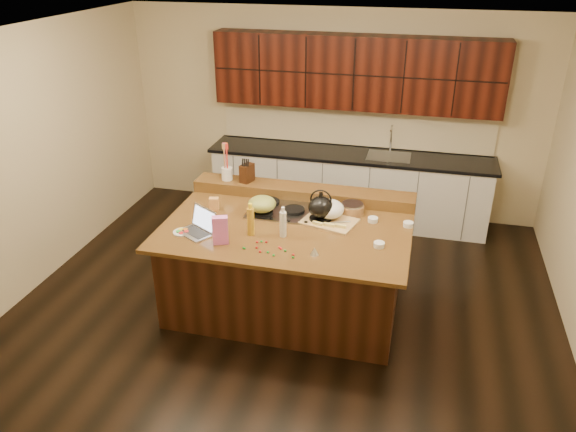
# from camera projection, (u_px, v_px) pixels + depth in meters

# --- Properties ---
(room) EXTENTS (5.52, 5.02, 2.72)m
(room) POSITION_uv_depth(u_px,v_px,m) (287.00, 185.00, 5.28)
(room) COLOR black
(room) RESTS_ON ground
(island) EXTENTS (2.40, 1.60, 0.92)m
(island) POSITION_uv_depth(u_px,v_px,m) (287.00, 266.00, 5.67)
(island) COLOR black
(island) RESTS_ON ground
(back_ledge) EXTENTS (2.40, 0.30, 0.12)m
(back_ledge) POSITION_uv_depth(u_px,v_px,m) (303.00, 192.00, 6.05)
(back_ledge) COLOR black
(back_ledge) RESTS_ON island
(cooktop) EXTENTS (0.92, 0.52, 0.05)m
(cooktop) POSITION_uv_depth(u_px,v_px,m) (294.00, 211.00, 5.72)
(cooktop) COLOR gray
(cooktop) RESTS_ON island
(back_counter) EXTENTS (3.70, 0.66, 2.40)m
(back_counter) POSITION_uv_depth(u_px,v_px,m) (351.00, 149.00, 7.32)
(back_counter) COLOR silver
(back_counter) RESTS_ON ground
(kettle) EXTENTS (0.31, 0.31, 0.22)m
(kettle) POSITION_uv_depth(u_px,v_px,m) (321.00, 207.00, 5.48)
(kettle) COLOR black
(kettle) RESTS_ON cooktop
(green_bowl) EXTENTS (0.33, 0.33, 0.16)m
(green_bowl) POSITION_uv_depth(u_px,v_px,m) (262.00, 204.00, 5.63)
(green_bowl) COLOR olive
(green_bowl) RESTS_ON cooktop
(laptop) EXTENTS (0.41, 0.39, 0.23)m
(laptop) POSITION_uv_depth(u_px,v_px,m) (199.00, 226.00, 5.32)
(laptop) COLOR #B7B7BC
(laptop) RESTS_ON island
(oil_bottle) EXTENTS (0.09, 0.09, 0.27)m
(oil_bottle) POSITION_uv_depth(u_px,v_px,m) (251.00, 222.00, 5.25)
(oil_bottle) COLOR #BA8D20
(oil_bottle) RESTS_ON island
(vinegar_bottle) EXTENTS (0.08, 0.08, 0.25)m
(vinegar_bottle) POSITION_uv_depth(u_px,v_px,m) (283.00, 224.00, 5.22)
(vinegar_bottle) COLOR silver
(vinegar_bottle) RESTS_ON island
(wooden_tray) EXTENTS (0.58, 0.49, 0.20)m
(wooden_tray) POSITION_uv_depth(u_px,v_px,m) (329.00, 212.00, 5.54)
(wooden_tray) COLOR tan
(wooden_tray) RESTS_ON island
(ramekin_a) EXTENTS (0.11, 0.11, 0.04)m
(ramekin_a) POSITION_uv_depth(u_px,v_px,m) (379.00, 245.00, 5.08)
(ramekin_a) COLOR white
(ramekin_a) RESTS_ON island
(ramekin_b) EXTENTS (0.13, 0.13, 0.04)m
(ramekin_b) POSITION_uv_depth(u_px,v_px,m) (408.00, 224.00, 5.44)
(ramekin_b) COLOR white
(ramekin_b) RESTS_ON island
(ramekin_c) EXTENTS (0.12, 0.12, 0.04)m
(ramekin_c) POSITION_uv_depth(u_px,v_px,m) (373.00, 220.00, 5.54)
(ramekin_c) COLOR white
(ramekin_c) RESTS_ON island
(strainer_bowl) EXTENTS (0.31, 0.31, 0.09)m
(strainer_bowl) POSITION_uv_depth(u_px,v_px,m) (352.00, 209.00, 5.70)
(strainer_bowl) COLOR #996B3F
(strainer_bowl) RESTS_ON island
(kitchen_timer) EXTENTS (0.09, 0.09, 0.07)m
(kitchen_timer) POSITION_uv_depth(u_px,v_px,m) (314.00, 251.00, 4.95)
(kitchen_timer) COLOR silver
(kitchen_timer) RESTS_ON island
(pink_bag) EXTENTS (0.16, 0.12, 0.27)m
(pink_bag) POSITION_uv_depth(u_px,v_px,m) (220.00, 230.00, 5.09)
(pink_bag) COLOR #E76CC2
(pink_bag) RESTS_ON island
(candy_plate) EXTENTS (0.23, 0.23, 0.01)m
(candy_plate) POSITION_uv_depth(u_px,v_px,m) (183.00, 232.00, 5.33)
(candy_plate) COLOR white
(candy_plate) RESTS_ON island
(package_box) EXTENTS (0.11, 0.09, 0.13)m
(package_box) POSITION_uv_depth(u_px,v_px,m) (214.00, 204.00, 5.77)
(package_box) COLOR #DD964E
(package_box) RESTS_ON island
(utensil_crock) EXTENTS (0.14, 0.14, 0.14)m
(utensil_crock) POSITION_uv_depth(u_px,v_px,m) (227.00, 174.00, 6.18)
(utensil_crock) COLOR white
(utensil_crock) RESTS_ON back_ledge
(knife_block) EXTENTS (0.14, 0.18, 0.20)m
(knife_block) POSITION_uv_depth(u_px,v_px,m) (247.00, 173.00, 6.12)
(knife_block) COLOR black
(knife_block) RESTS_ON back_ledge
(gumdrop_0) EXTENTS (0.02, 0.02, 0.02)m
(gumdrop_0) POSITION_uv_depth(u_px,v_px,m) (293.00, 255.00, 4.94)
(gumdrop_0) COLOR red
(gumdrop_0) RESTS_ON island
(gumdrop_1) EXTENTS (0.02, 0.02, 0.02)m
(gumdrop_1) POSITION_uv_depth(u_px,v_px,m) (274.00, 255.00, 4.93)
(gumdrop_1) COLOR #198C26
(gumdrop_1) RESTS_ON island
(gumdrop_2) EXTENTS (0.02, 0.02, 0.02)m
(gumdrop_2) POSITION_uv_depth(u_px,v_px,m) (281.00, 248.00, 5.04)
(gumdrop_2) COLOR red
(gumdrop_2) RESTS_ON island
(gumdrop_3) EXTENTS (0.02, 0.02, 0.02)m
(gumdrop_3) POSITION_uv_depth(u_px,v_px,m) (285.00, 251.00, 5.01)
(gumdrop_3) COLOR #198C26
(gumdrop_3) RESTS_ON island
(gumdrop_4) EXTENTS (0.02, 0.02, 0.02)m
(gumdrop_4) POSITION_uv_depth(u_px,v_px,m) (279.00, 247.00, 5.06)
(gumdrop_4) COLOR red
(gumdrop_4) RESTS_ON island
(gumdrop_5) EXTENTS (0.02, 0.02, 0.02)m
(gumdrop_5) POSITION_uv_depth(u_px,v_px,m) (293.00, 257.00, 4.90)
(gumdrop_5) COLOR #198C26
(gumdrop_5) RESTS_ON island
(gumdrop_6) EXTENTS (0.02, 0.02, 0.02)m
(gumdrop_6) POSITION_uv_depth(u_px,v_px,m) (260.00, 252.00, 4.99)
(gumdrop_6) COLOR red
(gumdrop_6) RESTS_ON island
(gumdrop_7) EXTENTS (0.02, 0.02, 0.02)m
(gumdrop_7) POSITION_uv_depth(u_px,v_px,m) (261.00, 241.00, 5.16)
(gumdrop_7) COLOR #198C26
(gumdrop_7) RESTS_ON island
(gumdrop_8) EXTENTS (0.02, 0.02, 0.02)m
(gumdrop_8) POSITION_uv_depth(u_px,v_px,m) (257.00, 242.00, 5.15)
(gumdrop_8) COLOR red
(gumdrop_8) RESTS_ON island
(gumdrop_9) EXTENTS (0.02, 0.02, 0.02)m
(gumdrop_9) POSITION_uv_depth(u_px,v_px,m) (244.00, 248.00, 5.05)
(gumdrop_9) COLOR #198C26
(gumdrop_9) RESTS_ON island
(gumdrop_10) EXTENTS (0.02, 0.02, 0.02)m
(gumdrop_10) POSITION_uv_depth(u_px,v_px,m) (257.00, 248.00, 5.06)
(gumdrop_10) COLOR red
(gumdrop_10) RESTS_ON island
(gumdrop_11) EXTENTS (0.02, 0.02, 0.02)m
(gumdrop_11) POSITION_uv_depth(u_px,v_px,m) (268.00, 252.00, 4.98)
(gumdrop_11) COLOR #198C26
(gumdrop_11) RESTS_ON island
(gumdrop_12) EXTENTS (0.02, 0.02, 0.02)m
(gumdrop_12) POSITION_uv_depth(u_px,v_px,m) (266.00, 242.00, 5.15)
(gumdrop_12) COLOR red
(gumdrop_12) RESTS_ON island
(gumdrop_13) EXTENTS (0.02, 0.02, 0.02)m
(gumdrop_13) POSITION_uv_depth(u_px,v_px,m) (245.00, 248.00, 5.04)
(gumdrop_13) COLOR #198C26
(gumdrop_13) RESTS_ON island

